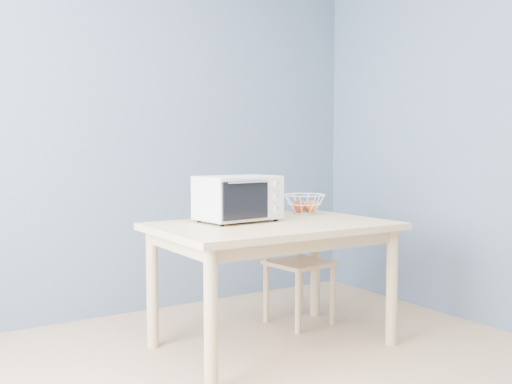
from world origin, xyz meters
TOP-DOWN VIEW (x-y plane):
  - room at (0.00, 0.00)m, footprint 4.01×4.51m
  - dining_table at (0.55, 1.09)m, footprint 1.40×0.90m
  - toaster_oven at (0.39, 1.25)m, footprint 0.50×0.39m
  - fruit_basket at (1.02, 1.40)m, footprint 0.31×0.31m
  - dining_chair at (0.96, 1.41)m, footprint 0.41×0.41m

SIDE VIEW (x-z plane):
  - dining_chair at x=0.96m, z-range -0.01..0.80m
  - dining_table at x=0.55m, z-range 0.27..1.02m
  - fruit_basket at x=1.02m, z-range 0.75..0.88m
  - toaster_oven at x=0.39m, z-range 0.76..1.04m
  - room at x=0.00m, z-range -0.01..2.61m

